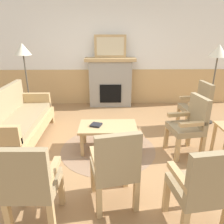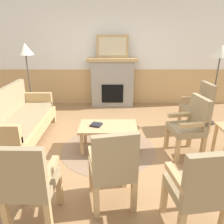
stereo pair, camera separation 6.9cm
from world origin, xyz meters
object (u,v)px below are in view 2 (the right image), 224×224
armchair_front_center (199,187)px  couch (20,120)px  armchair_by_window_left (198,105)px  armchair_front_left (112,166)px  armchair_corner_left (28,181)px  book_on_table (96,125)px  fireplace (112,82)px  floor_lamp_by_chairs (219,56)px  armchair_near_fireplace (190,124)px  framed_picture (112,46)px  coffee_table (108,129)px  floor_lamp_by_couch (25,54)px

armchair_front_center → couch: bearing=141.6°
armchair_by_window_left → armchair_front_left: bearing=-130.0°
armchair_corner_left → couch: bearing=114.0°
book_on_table → armchair_front_center: bearing=-56.5°
fireplace → floor_lamp_by_chairs: floor_lamp_by_chairs is taller
armchair_near_fireplace → armchair_front_center: size_ratio=1.00×
armchair_front_left → armchair_corner_left: same height
framed_picture → floor_lamp_by_chairs: (2.15, -1.24, -0.11)m
armchair_near_fireplace → armchair_front_left: same height
framed_picture → armchair_near_fireplace: 2.98m
book_on_table → armchair_near_fireplace: armchair_near_fireplace is taller
book_on_table → framed_picture: bearing=83.4°
book_on_table → armchair_corner_left: (-0.56, -1.55, 0.08)m
book_on_table → armchair_corner_left: size_ratio=0.17×
framed_picture → armchair_by_window_left: size_ratio=0.82×
coffee_table → floor_lamp_by_couch: size_ratio=0.57×
couch → armchair_corner_left: same height
couch → fireplace: bearing=50.3°
couch → armchair_front_left: bearing=-44.1°
armchair_front_center → armchair_corner_left: same height
coffee_table → armchair_corner_left: 1.73m
floor_lamp_by_couch → framed_picture: bearing=21.4°
floor_lamp_by_chairs → book_on_table: bearing=-155.4°
framed_picture → floor_lamp_by_chairs: bearing=-30.0°
armchair_front_left → floor_lamp_by_couch: size_ratio=0.58×
armchair_front_left → floor_lamp_by_couch: bearing=123.5°
framed_picture → armchair_corner_left: framed_picture is taller
armchair_near_fireplace → floor_lamp_by_couch: bearing=150.9°
framed_picture → armchair_by_window_left: bearing=-42.2°
framed_picture → armchair_near_fireplace: (1.24, -2.51, -1.02)m
framed_picture → couch: bearing=-129.7°
armchair_by_window_left → armchair_corner_left: bearing=-137.9°
fireplace → book_on_table: 2.37m
book_on_table → armchair_front_left: size_ratio=0.17×
book_on_table → floor_lamp_by_couch: 2.50m
framed_picture → coffee_table: framed_picture is taller
armchair_front_left → armchair_front_center: size_ratio=1.00×
framed_picture → armchair_front_center: size_ratio=0.82×
armchair_front_center → armchair_by_window_left: bearing=69.3°
book_on_table → armchair_near_fireplace: (1.51, -0.16, 0.08)m
armchair_by_window_left → armchair_front_left: 2.70m
fireplace → armchair_front_left: bearing=-90.0°
armchair_near_fireplace → couch: bearing=170.5°
framed_picture → armchair_front_left: size_ratio=0.82×
armchair_by_window_left → armchair_front_center: (-0.92, -2.42, 0.00)m
couch → armchair_near_fireplace: same height
book_on_table → armchair_front_left: bearing=-78.1°
armchair_corner_left → book_on_table: bearing=70.0°
framed_picture → armchair_by_window_left: (1.73, -1.57, -1.02)m
couch → armchair_near_fireplace: bearing=-9.5°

